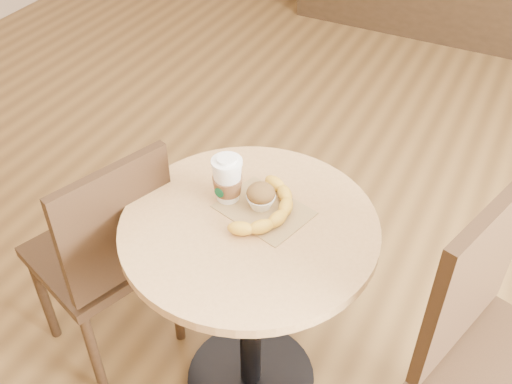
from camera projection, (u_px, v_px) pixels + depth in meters
cafe_table at (250, 277)px, 1.75m from camera, size 0.71×0.71×0.75m
chair_left at (107, 253)px, 1.89m from camera, size 0.50×0.50×0.88m
chair_right at (501, 361)px, 1.51m from camera, size 0.55×0.55×1.01m
kraft_bag at (264, 210)px, 1.65m from camera, size 0.28×0.24×0.00m
coffee_cup at (227, 181)px, 1.65m from camera, size 0.09×0.09×0.14m
muffin at (261, 196)px, 1.64m from camera, size 0.08×0.08×0.07m
banana at (270, 209)px, 1.62m from camera, size 0.17×0.29×0.04m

